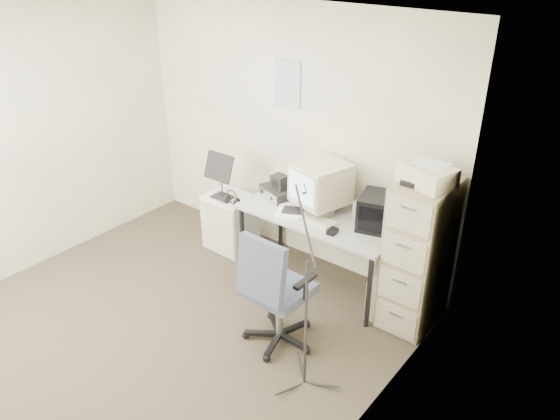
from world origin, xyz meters
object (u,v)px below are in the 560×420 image
Objects in this scene: desk at (320,249)px; side_cart at (231,222)px; filing_cabinet at (418,255)px; office_chair at (279,288)px.

side_cart is at bearing -177.74° from desk.
filing_cabinet is 1.18m from office_chair.
side_cart is at bearing -177.95° from filing_cabinet.
filing_cabinet reaches higher than side_cart.
office_chair is at bearing -76.05° from desk.
filing_cabinet is 2.08m from side_cart.
side_cart is (-1.09, -0.04, -0.06)m from desk.
desk reaches higher than side_cart.
desk is at bearing 3.23° from side_cart.
office_chair is (0.22, -0.90, 0.15)m from desk.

